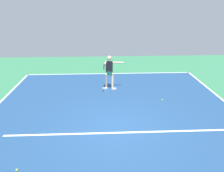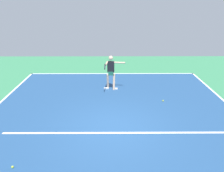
% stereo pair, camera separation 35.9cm
% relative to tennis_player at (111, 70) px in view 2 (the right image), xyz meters
% --- Properties ---
extents(ground_plane, '(21.94, 21.94, 0.00)m').
position_rel_tennis_player_xyz_m(ground_plane, '(-0.10, 3.68, -1.03)').
color(ground_plane, '#388456').
extents(court_surface, '(10.35, 12.74, 0.00)m').
position_rel_tennis_player_xyz_m(court_surface, '(-0.10, 3.68, -1.03)').
color(court_surface, navy).
rests_on(court_surface, ground_plane).
extents(court_line_baseline_near, '(10.35, 0.10, 0.01)m').
position_rel_tennis_player_xyz_m(court_line_baseline_near, '(-0.10, -2.64, -1.03)').
color(court_line_baseline_near, white).
rests_on(court_line_baseline_near, ground_plane).
extents(court_line_service, '(7.76, 0.10, 0.01)m').
position_rel_tennis_player_xyz_m(court_line_service, '(-0.10, 4.01, -1.03)').
color(court_line_service, white).
rests_on(court_line_service, ground_plane).
extents(court_line_centre_mark, '(0.10, 0.30, 0.01)m').
position_rel_tennis_player_xyz_m(court_line_centre_mark, '(-0.10, -2.44, -1.03)').
color(court_line_centre_mark, white).
rests_on(court_line_centre_mark, ground_plane).
extents(tennis_player, '(1.08, 1.18, 1.78)m').
position_rel_tennis_player_xyz_m(tennis_player, '(0.00, 0.00, 0.00)').
color(tennis_player, beige).
rests_on(tennis_player, ground_plane).
extents(tennis_ball_far_corner, '(0.07, 0.07, 0.07)m').
position_rel_tennis_player_xyz_m(tennis_ball_far_corner, '(-2.39, 1.48, -1.00)').
color(tennis_ball_far_corner, yellow).
rests_on(tennis_ball_far_corner, ground_plane).
extents(tennis_ball_centre_court, '(0.07, 0.07, 0.07)m').
position_rel_tennis_player_xyz_m(tennis_ball_centre_court, '(2.71, 5.70, -1.00)').
color(tennis_ball_centre_court, '#C6E53D').
rests_on(tennis_ball_centre_court, ground_plane).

